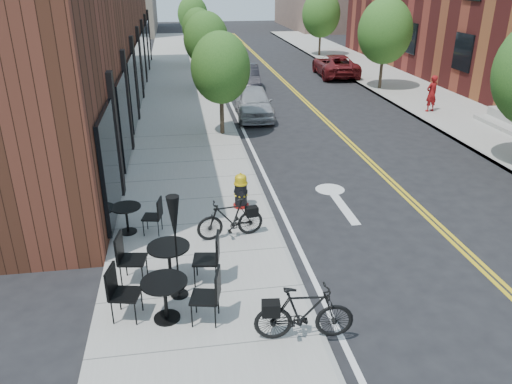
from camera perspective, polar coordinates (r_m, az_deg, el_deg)
ground at (r=11.41m, az=3.59°, el=-6.83°), size 120.00×120.00×0.00m
sidewalk_near at (r=20.39m, az=-8.07°, el=7.15°), size 4.00×70.00×0.12m
sidewalk_far at (r=23.79m, az=22.49°, el=7.97°), size 4.00×70.00×0.12m
building_near at (r=24.06m, az=-20.10°, el=16.89°), size 5.00×28.00×7.00m
tree_near_a at (r=18.91m, az=-4.06°, el=13.96°), size 2.20×2.20×3.81m
tree_near_b at (r=26.80m, az=-5.73°, el=17.00°), size 2.30×2.30×3.98m
tree_near_c at (r=34.76m, az=-6.64°, el=18.17°), size 2.10×2.10×3.67m
tree_near_d at (r=42.71m, az=-7.25°, el=19.50°), size 2.40×2.40×4.11m
tree_far_b at (r=27.91m, az=14.53°, el=17.38°), size 2.80×2.80×4.62m
tree_far_c at (r=39.20m, az=7.45°, el=19.52°), size 2.80×2.80×4.62m
fire_hydrant at (r=13.06m, az=-1.75°, el=0.15°), size 0.53×0.53×0.95m
bicycle_left at (r=11.53m, az=-2.97°, el=-3.08°), size 1.63×0.68×0.95m
bicycle_right at (r=8.53m, az=5.53°, el=-13.63°), size 1.72×0.64×1.01m
bistro_set_a at (r=10.03m, az=-9.89°, el=-7.49°), size 1.98×0.96×1.05m
bistro_set_b at (r=9.05m, az=-10.35°, el=-11.45°), size 1.95×0.98×1.02m
bistro_set_c at (r=12.13m, az=-14.58°, el=-2.61°), size 1.67×0.83×0.88m
patio_umbrella at (r=9.12m, az=-9.30°, el=-3.87°), size 0.34×0.34×2.08m
parked_car_a at (r=22.01m, az=-0.28°, el=10.21°), size 1.73×3.90×1.30m
parked_car_b at (r=27.44m, az=-1.22°, el=12.92°), size 1.65×4.08×1.32m
parked_car_c at (r=39.33m, az=-4.74°, el=16.34°), size 2.95×5.80×1.61m
parked_car_far at (r=31.72m, az=9.04°, el=14.10°), size 2.48×4.84×1.31m
pedestrian at (r=23.79m, az=19.43°, el=10.58°), size 0.67×0.53×1.60m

